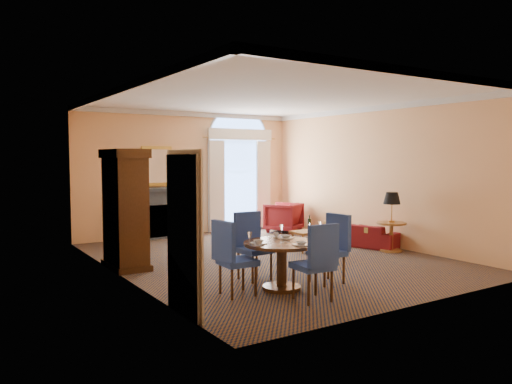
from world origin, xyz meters
TOP-DOWN VIEW (x-y plane):
  - ground at (0.00, 0.00)m, footprint 7.50×7.50m
  - room_envelope at (-0.03, 0.67)m, footprint 6.04×7.52m
  - armoire at (-2.72, 0.68)m, footprint 0.62×1.10m
  - dining_table at (-1.20, -2.09)m, footprint 1.17×1.17m
  - dining_chair_north at (-1.21, -1.23)m, footprint 0.54×0.54m
  - dining_chair_south at (-1.18, -2.91)m, footprint 0.53×0.53m
  - dining_chair_east at (-0.25, -2.17)m, footprint 0.54×0.52m
  - dining_chair_west at (-2.03, -1.98)m, footprint 0.55×0.54m
  - sofa at (2.55, 0.02)m, footprint 1.19×1.87m
  - armchair at (2.29, 2.68)m, footprint 1.18×1.19m
  - coffee_table at (1.20, 0.15)m, footprint 0.87×0.50m
  - side_table at (2.60, -0.84)m, footprint 0.63×0.63m

SIDE VIEW (x-z plane):
  - ground at x=0.00m, z-range 0.00..0.00m
  - sofa at x=2.55m, z-range 0.00..0.51m
  - armchair at x=2.29m, z-range 0.00..0.80m
  - coffee_table at x=1.20m, z-range 0.02..0.80m
  - dining_table at x=-1.20m, z-range 0.07..1.01m
  - dining_chair_north at x=-1.21m, z-range 0.08..1.18m
  - dining_chair_south at x=-1.18m, z-range 0.08..1.18m
  - dining_chair_east at x=-0.25m, z-range 0.08..1.18m
  - dining_chair_west at x=-2.03m, z-range 0.08..1.18m
  - side_table at x=2.60m, z-range 0.17..1.42m
  - armoire at x=-2.72m, z-range -0.04..2.13m
  - room_envelope at x=-0.03m, z-range 0.78..4.23m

